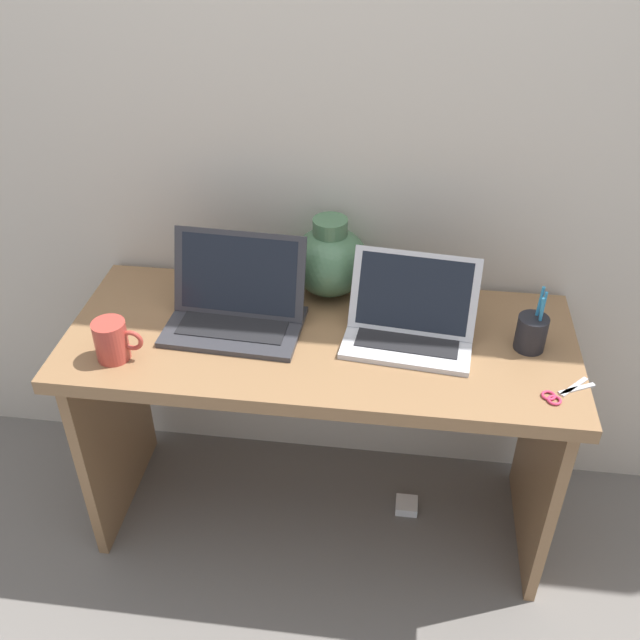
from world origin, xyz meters
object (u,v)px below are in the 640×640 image
object	(u,v)px
green_vase	(330,260)
coffee_mug	(112,341)
laptop_right	(411,319)
pen_cup	(532,332)
laptop_left	(236,302)
power_brick	(407,505)
scissors	(560,394)

from	to	relation	value
green_vase	coffee_mug	distance (m)	0.63
laptop_right	coffee_mug	bearing A→B (deg)	-165.83
coffee_mug	pen_cup	size ratio (longest dim) A/B	0.70
coffee_mug	pen_cup	xyz separation A→B (m)	(1.05, 0.18, -0.00)
laptop_left	laptop_right	bearing A→B (deg)	-0.87
laptop_left	green_vase	world-z (taller)	laptop_left
laptop_left	power_brick	distance (m)	0.92
laptop_left	scissors	xyz separation A→B (m)	(0.83, -0.20, -0.06)
pen_cup	power_brick	xyz separation A→B (m)	(-0.27, 0.04, -0.75)
pen_cup	green_vase	bearing A→B (deg)	159.49
power_brick	laptop_left	bearing A→B (deg)	-177.57
laptop_left	laptop_right	world-z (taller)	laptop_left
green_vase	power_brick	xyz separation A→B (m)	(0.28, -0.17, -0.81)
pen_cup	power_brick	distance (m)	0.80
green_vase	laptop_left	bearing A→B (deg)	-141.00
laptop_right	coffee_mug	xyz separation A→B (m)	(-0.74, -0.19, -0.00)
laptop_right	scissors	xyz separation A→B (m)	(0.36, -0.19, -0.05)
laptop_right	pen_cup	xyz separation A→B (m)	(0.31, -0.01, -0.01)
green_vase	laptop_right	bearing A→B (deg)	-39.44
laptop_left	laptop_right	size ratio (longest dim) A/B	1.06
laptop_left	scissors	world-z (taller)	laptop_left
laptop_left	pen_cup	xyz separation A→B (m)	(0.78, -0.02, -0.01)
laptop_right	green_vase	distance (m)	0.31
scissors	power_brick	xyz separation A→B (m)	(-0.32, 0.22, -0.71)
laptop_left	power_brick	size ratio (longest dim) A/B	5.30
green_vase	scissors	world-z (taller)	green_vase
scissors	laptop_right	bearing A→B (deg)	152.30
coffee_mug	power_brick	world-z (taller)	coffee_mug
green_vase	pen_cup	world-z (taller)	green_vase
laptop_right	power_brick	xyz separation A→B (m)	(0.04, 0.03, -0.76)
laptop_left	coffee_mug	xyz separation A→B (m)	(-0.27, -0.19, -0.01)
laptop_left	scissors	size ratio (longest dim) A/B	2.72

